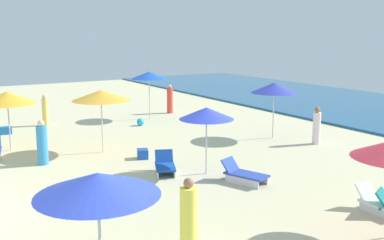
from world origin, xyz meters
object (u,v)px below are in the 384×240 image
(umbrella_6, at_px, (101,95))
(lounge_chair_4_0, at_px, (379,203))
(beachgoer_0, at_px, (317,127))
(cooler_box_0, at_px, (5,131))
(umbrella_0, at_px, (7,98))
(beach_ball_2, at_px, (140,122))
(lounge_chair_2_1, at_px, (165,166))
(beachgoer_1, at_px, (189,216))
(beachgoer_3, at_px, (45,111))
(umbrella_7, at_px, (149,75))
(cooler_box_1, at_px, (143,154))
(umbrella_5, at_px, (98,184))
(umbrella_2, at_px, (206,113))
(beachgoer_2, at_px, (170,100))
(beachgoer_4, at_px, (42,144))
(umbrella_1, at_px, (274,88))
(lounge_chair_2_0, at_px, (244,174))

(umbrella_6, bearing_deg, lounge_chair_4_0, 22.22)
(beachgoer_0, height_order, cooler_box_0, beachgoer_0)
(umbrella_0, height_order, beach_ball_2, umbrella_0)
(lounge_chair_2_1, bearing_deg, beachgoer_1, -89.01)
(lounge_chair_2_1, xyz_separation_m, beachgoer_3, (-10.25, -1.34, 0.48))
(umbrella_7, relative_size, cooler_box_1, 5.81)
(beachgoer_0, xyz_separation_m, beachgoer_3, (-9.96, -8.75, -0.01))
(umbrella_0, distance_m, umbrella_5, 12.58)
(umbrella_0, distance_m, cooler_box_0, 3.80)
(cooler_box_0, relative_size, beach_ball_2, 1.55)
(umbrella_2, relative_size, lounge_chair_2_1, 1.63)
(lounge_chair_2_1, xyz_separation_m, beachgoer_0, (-0.30, 7.41, 0.48))
(beachgoer_2, bearing_deg, umbrella_7, -9.02)
(umbrella_5, bearing_deg, beach_ball_2, 152.58)
(beach_ball_2, bearing_deg, beachgoer_4, -52.93)
(umbrella_7, bearing_deg, cooler_box_0, -90.58)
(umbrella_0, bearing_deg, beachgoer_4, 12.48)
(umbrella_1, height_order, cooler_box_1, umbrella_1)
(umbrella_7, relative_size, beachgoer_1, 1.62)
(umbrella_2, distance_m, cooler_box_0, 11.12)
(beachgoer_2, relative_size, beachgoer_3, 1.06)
(lounge_chair_2_0, relative_size, umbrella_6, 0.64)
(umbrella_1, bearing_deg, umbrella_2, -62.11)
(umbrella_2, relative_size, umbrella_7, 0.87)
(lounge_chair_2_0, xyz_separation_m, lounge_chair_2_1, (-2.17, -1.64, -0.01))
(umbrella_2, bearing_deg, umbrella_0, -143.47)
(umbrella_0, height_order, umbrella_1, umbrella_1)
(umbrella_0, height_order, cooler_box_0, umbrella_0)
(lounge_chair_4_0, bearing_deg, umbrella_2, 112.24)
(lounge_chair_4_0, xyz_separation_m, beachgoer_2, (-16.14, 2.62, 0.53))
(beachgoer_3, bearing_deg, lounge_chair_4_0, 123.07)
(umbrella_0, height_order, lounge_chair_2_1, umbrella_0)
(umbrella_2, distance_m, beachgoer_1, 5.57)
(lounge_chair_4_0, relative_size, beachgoer_1, 0.80)
(umbrella_0, height_order, beachgoer_4, umbrella_0)
(beachgoer_2, bearing_deg, lounge_chair_2_1, 21.14)
(beachgoer_4, bearing_deg, beachgoer_2, 175.28)
(beachgoer_1, bearing_deg, umbrella_2, 70.64)
(lounge_chair_2_0, bearing_deg, beachgoer_2, 50.99)
(beachgoer_2, xyz_separation_m, beach_ball_2, (2.46, -3.06, -0.59))
(umbrella_0, xyz_separation_m, umbrella_1, (3.82, 10.42, 0.13))
(beachgoer_4, xyz_separation_m, cooler_box_1, (1.16, 3.38, -0.57))
(beachgoer_1, bearing_deg, umbrella_7, 84.75)
(umbrella_6, xyz_separation_m, cooler_box_0, (-5.47, -2.69, -2.09))
(umbrella_2, height_order, cooler_box_1, umbrella_2)
(umbrella_1, height_order, beach_ball_2, umbrella_1)
(beachgoer_0, relative_size, cooler_box_1, 3.57)
(umbrella_6, relative_size, beach_ball_2, 6.67)
(umbrella_2, distance_m, lounge_chair_2_0, 2.31)
(umbrella_7, xyz_separation_m, beachgoer_1, (14.17, -6.08, -1.65))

